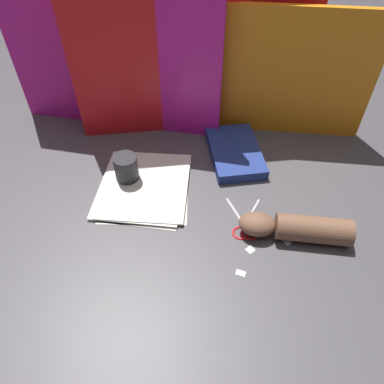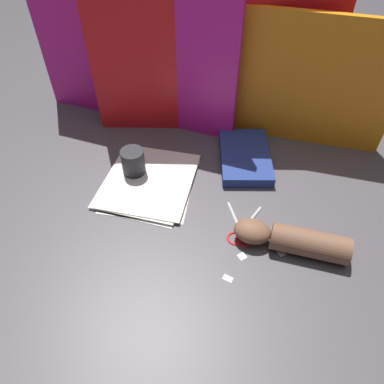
% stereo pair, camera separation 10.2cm
% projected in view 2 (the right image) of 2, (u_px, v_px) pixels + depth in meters
% --- Properties ---
extents(ground_plane, '(6.00, 6.00, 0.00)m').
position_uv_depth(ground_plane, '(188.00, 197.00, 1.09)').
color(ground_plane, '#4C494F').
extents(backdrop_panel_left, '(0.69, 0.11, 0.54)m').
position_uv_depth(backdrop_panel_left, '(131.00, 47.00, 1.17)').
color(backdrop_panel_left, '#D81E9E').
rests_on(backdrop_panel_left, ground_plane).
extents(backdrop_panel_center, '(0.75, 0.16, 0.53)m').
position_uv_depth(backdrop_panel_center, '(212.00, 55.00, 1.13)').
color(backdrop_panel_center, red).
rests_on(backdrop_panel_center, ground_plane).
extents(backdrop_panel_right, '(0.55, 0.05, 0.42)m').
position_uv_depth(backdrop_panel_right, '(304.00, 83.00, 1.13)').
color(backdrop_panel_right, orange).
rests_on(backdrop_panel_right, ground_plane).
extents(paper_stack, '(0.28, 0.31, 0.01)m').
position_uv_depth(paper_stack, '(149.00, 182.00, 1.13)').
color(paper_stack, white).
rests_on(paper_stack, ground_plane).
extents(book_closed, '(0.20, 0.27, 0.03)m').
position_uv_depth(book_closed, '(245.00, 157.00, 1.19)').
color(book_closed, navy).
rests_on(book_closed, ground_plane).
extents(scissors, '(0.10, 0.16, 0.01)m').
position_uv_depth(scissors, '(241.00, 230.00, 1.00)').
color(scissors, silver).
rests_on(scissors, ground_plane).
extents(hand_forearm, '(0.29, 0.09, 0.07)m').
position_uv_depth(hand_forearm, '(293.00, 240.00, 0.94)').
color(hand_forearm, brown).
rests_on(hand_forearm, ground_plane).
extents(paper_scrap_near, '(0.03, 0.03, 0.00)m').
position_uv_depth(paper_scrap_near, '(242.00, 256.00, 0.95)').
color(paper_scrap_near, white).
rests_on(paper_scrap_near, ground_plane).
extents(paper_scrap_mid, '(0.03, 0.02, 0.00)m').
position_uv_depth(paper_scrap_mid, '(228.00, 278.00, 0.90)').
color(paper_scrap_mid, white).
rests_on(paper_scrap_mid, ground_plane).
extents(paper_scrap_far, '(0.03, 0.03, 0.00)m').
position_uv_depth(paper_scrap_far, '(281.00, 252.00, 0.96)').
color(paper_scrap_far, white).
rests_on(paper_scrap_far, ground_plane).
extents(mug, '(0.07, 0.07, 0.09)m').
position_uv_depth(mug, '(133.00, 163.00, 1.12)').
color(mug, '#232328').
rests_on(mug, ground_plane).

